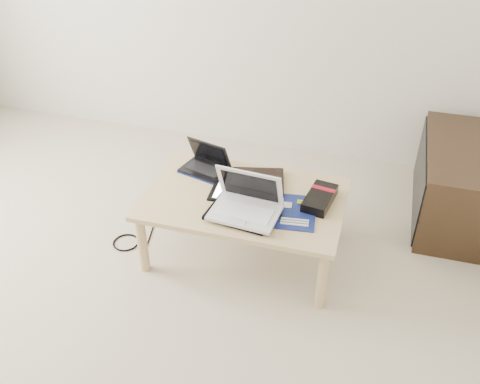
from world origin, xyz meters
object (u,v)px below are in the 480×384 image
(white_laptop, at_px, (246,203))
(coffee_table, at_px, (244,204))
(gpu_box, at_px, (320,198))
(netbook, at_px, (206,164))
(media_cabinet, at_px, (452,182))

(white_laptop, bearing_deg, coffee_table, 109.89)
(gpu_box, bearing_deg, white_laptop, -149.41)
(netbook, bearing_deg, white_laptop, -45.43)
(netbook, xyz_separation_m, gpu_box, (0.70, -0.14, -0.01))
(netbook, distance_m, white_laptop, 0.49)
(gpu_box, bearing_deg, netbook, 168.54)
(media_cabinet, distance_m, white_laptop, 1.41)
(netbook, height_order, gpu_box, netbook)
(coffee_table, distance_m, white_laptop, 0.20)
(media_cabinet, relative_size, netbook, 2.95)
(media_cabinet, distance_m, gpu_box, 1.00)
(netbook, bearing_deg, coffee_table, -34.86)
(media_cabinet, bearing_deg, coffee_table, -148.31)
(media_cabinet, relative_size, gpu_box, 3.22)
(media_cabinet, height_order, gpu_box, media_cabinet)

